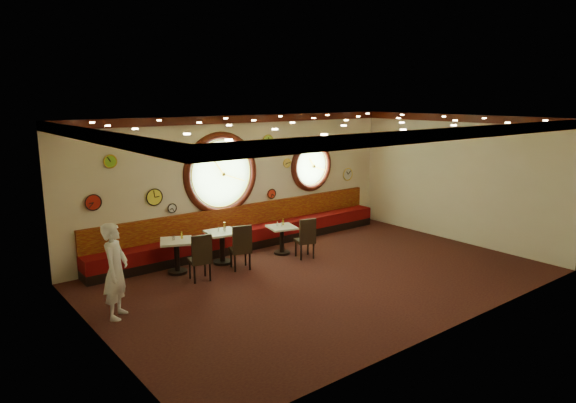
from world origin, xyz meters
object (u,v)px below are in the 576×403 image
(condiment_c_salt, at_px, (277,224))
(condiment_b_bottle, at_px, (224,226))
(condiment_c_pepper, at_px, (282,224))
(condiment_a_salt, at_px, (173,239))
(table_a, at_px, (177,252))
(chair_c, at_px, (306,236))
(table_b, at_px, (222,243))
(table_c, at_px, (282,236))
(condiment_a_bottle, at_px, (182,235))
(chair_b, at_px, (241,244))
(condiment_a_pepper, at_px, (174,238))
(condiment_c_bottle, at_px, (283,222))
(chair_a, at_px, (201,255))
(condiment_b_salt, at_px, (219,229))
(waiter, at_px, (116,271))
(condiment_b_pepper, at_px, (225,229))

(condiment_c_salt, relative_size, condiment_b_bottle, 0.63)
(condiment_c_pepper, bearing_deg, condiment_a_salt, 173.54)
(table_a, xyz_separation_m, chair_c, (2.75, -0.92, 0.09))
(chair_c, xyz_separation_m, condiment_b_bottle, (-1.58, 0.94, 0.28))
(table_b, bearing_deg, table_c, -9.78)
(condiment_c_salt, distance_m, condiment_a_bottle, 2.34)
(table_b, relative_size, chair_b, 1.22)
(chair_c, bearing_deg, condiment_a_salt, 177.36)
(table_c, distance_m, condiment_a_salt, 2.65)
(condiment_a_pepper, relative_size, condiment_c_bottle, 0.59)
(condiment_b_bottle, height_order, condiment_c_bottle, condiment_b_bottle)
(table_b, height_order, condiment_b_bottle, condiment_b_bottle)
(chair_a, bearing_deg, table_c, 21.55)
(condiment_b_salt, bearing_deg, condiment_a_salt, 179.52)
(condiment_a_bottle, distance_m, waiter, 2.37)
(table_c, relative_size, condiment_c_pepper, 7.38)
(table_a, relative_size, condiment_b_salt, 9.78)
(condiment_c_bottle, bearing_deg, condiment_a_pepper, 175.13)
(condiment_a_pepper, bearing_deg, chair_a, -75.74)
(condiment_a_pepper, height_order, condiment_a_bottle, condiment_a_bottle)
(condiment_a_salt, bearing_deg, condiment_b_salt, -0.48)
(condiment_a_pepper, xyz_separation_m, waiter, (-1.73, -1.39, 0.05))
(table_b, bearing_deg, condiment_c_pepper, -9.40)
(chair_a, bearing_deg, waiter, -150.95)
(table_a, height_order, waiter, waiter)
(condiment_c_salt, height_order, condiment_a_bottle, condiment_a_bottle)
(chair_c, bearing_deg, condiment_a_bottle, 175.58)
(chair_b, relative_size, condiment_b_pepper, 5.97)
(table_b, bearing_deg, condiment_b_bottle, 28.69)
(condiment_a_bottle, bearing_deg, chair_b, -34.80)
(condiment_a_pepper, xyz_separation_m, condiment_c_bottle, (2.67, -0.23, -0.02))
(condiment_b_salt, height_order, condiment_a_pepper, condiment_b_salt)
(chair_b, height_order, condiment_b_pepper, chair_b)
(chair_c, relative_size, condiment_b_salt, 6.64)
(chair_a, relative_size, condiment_a_salt, 7.09)
(condiment_b_salt, distance_m, waiter, 3.10)
(chair_b, xyz_separation_m, condiment_a_salt, (-1.24, 0.69, 0.19))
(condiment_a_bottle, relative_size, condiment_c_bottle, 1.00)
(table_b, distance_m, condiment_c_pepper, 1.51)
(chair_a, distance_m, condiment_c_pepper, 2.43)
(condiment_b_pepper, relative_size, condiment_c_bottle, 0.67)
(condiment_c_salt, distance_m, condiment_b_pepper, 1.35)
(table_b, bearing_deg, chair_b, -82.01)
(chair_c, xyz_separation_m, condiment_a_pepper, (-2.79, 0.94, 0.22))
(condiment_a_bottle, bearing_deg, table_c, -7.70)
(table_a, distance_m, chair_c, 2.90)
(table_a, bearing_deg, condiment_b_salt, 0.45)
(condiment_a_salt, height_order, waiter, waiter)
(chair_a, xyz_separation_m, chair_c, (2.59, -0.18, -0.02))
(chair_c, distance_m, condiment_b_bottle, 1.86)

